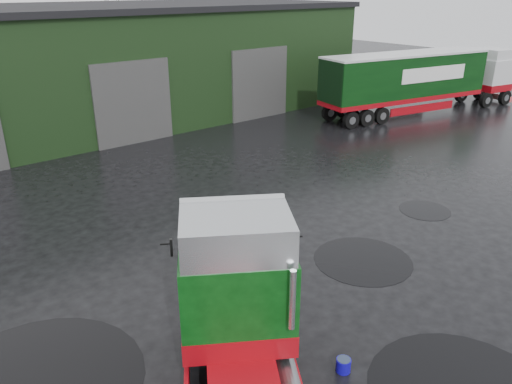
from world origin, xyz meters
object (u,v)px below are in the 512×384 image
at_px(hero_tractor, 244,343).
at_px(tree_back_b, 131,33).
at_px(lorry_right, 404,85).
at_px(warehouse, 82,65).
at_px(wash_bucket, 343,365).

height_order(hero_tractor, tree_back_b, tree_back_b).
relative_size(hero_tractor, lorry_right, 0.40).
bearing_deg(warehouse, hero_tractor, -105.78).
bearing_deg(warehouse, tree_back_b, 51.34).
bearing_deg(wash_bucket, warehouse, 79.86).
xyz_separation_m(hero_tractor, tree_back_b, (14.50, 33.00, 1.99)).
distance_m(warehouse, lorry_right, 18.65).
relative_size(warehouse, tree_back_b, 4.32).
bearing_deg(warehouse, lorry_right, -36.25).
bearing_deg(hero_tractor, warehouse, 106.81).
height_order(lorry_right, tree_back_b, tree_back_b).
relative_size(hero_tractor, tree_back_b, 0.75).
distance_m(lorry_right, wash_bucket, 22.82).
relative_size(warehouse, hero_tractor, 5.73).
bearing_deg(warehouse, wash_bucket, -100.14).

